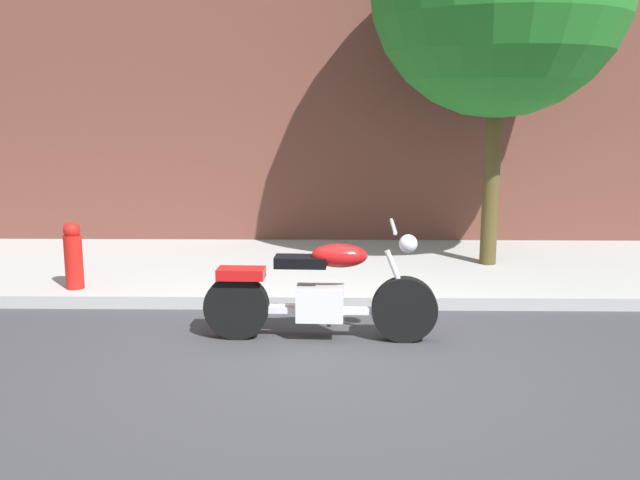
{
  "coord_description": "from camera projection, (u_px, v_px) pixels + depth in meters",
  "views": [
    {
      "loc": [
        0.06,
        -5.98,
        2.16
      ],
      "look_at": [
        -0.04,
        0.28,
        0.96
      ],
      "focal_mm": 38.92,
      "sensor_mm": 36.0,
      "label": 1
    }
  ],
  "objects": [
    {
      "name": "sidewalk",
      "position": [
        326.0,
        269.0,
        9.11
      ],
      "size": [
        18.37,
        3.31,
        0.14
      ],
      "primitive_type": "cube",
      "color": "#A3A3A3",
      "rests_on": "ground"
    },
    {
      "name": "fire_hydrant",
      "position": [
        74.0,
        261.0,
        7.8
      ],
      "size": [
        0.2,
        0.2,
        0.91
      ],
      "color": "red",
      "rests_on": "ground"
    },
    {
      "name": "ground_plane",
      "position": [
        324.0,
        350.0,
        6.28
      ],
      "size": [
        60.0,
        60.0,
        0.0
      ],
      "primitive_type": "plane",
      "color": "#38383D"
    },
    {
      "name": "motorcycle",
      "position": [
        320.0,
        294.0,
        6.48
      ],
      "size": [
        2.2,
        0.7,
        1.11
      ],
      "color": "black",
      "rests_on": "ground"
    }
  ]
}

